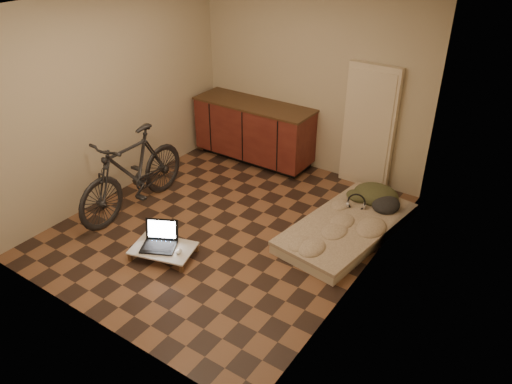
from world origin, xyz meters
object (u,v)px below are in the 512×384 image
Objects in this scene: futon at (347,228)px; lap_desk at (163,249)px; bicycle at (132,168)px; laptop at (160,241)px.

futon is 2.50× the size of lap_desk.
bicycle is 2.30× the size of lap_desk.
bicycle is 1.24m from lap_desk.
laptop is (-1.57, -1.55, 0.09)m from futon.
laptop is at bearing -31.38° from bicycle.
lap_desk is at bearing -126.12° from futon.
futon is (2.50, 1.01, -0.50)m from bicycle.
futon reaches higher than lap_desk.
lap_desk is (-1.51, -1.57, 0.02)m from futon.
futon is at bearing 17.43° from laptop.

